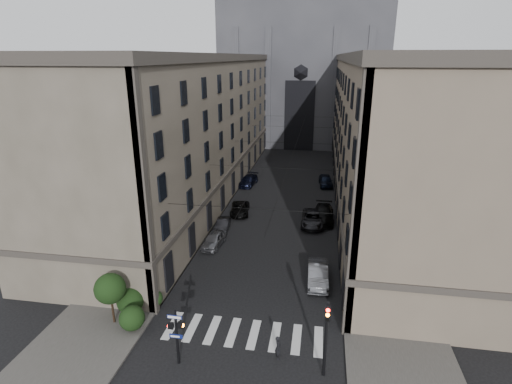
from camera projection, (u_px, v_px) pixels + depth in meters
The scene contains 19 objects.
sidewalk_left at pixel (214, 189), 58.70m from camera, with size 7.00×80.00×0.15m, color #383533.
sidewalk_right at pixel (361, 196), 55.43m from camera, with size 7.00×80.00×0.15m, color #383533.
zebra_crossing at pixel (243, 333), 28.14m from camera, with size 11.00×3.20×0.01m, color beige.
building_left at pixel (192, 125), 56.17m from camera, with size 13.60×60.60×18.85m.
building_right at pixel (390, 131), 51.98m from camera, with size 13.60×60.60×18.85m.
gothic_tower at pixel (304, 60), 87.72m from camera, with size 35.00×23.00×58.00m.
pedestrian_signal_left at pixel (176, 332), 24.68m from camera, with size 1.02×0.38×4.00m.
traffic_light_right at pixel (326, 331), 23.34m from camera, with size 0.34×0.50×5.20m.
shrub_cluster at pixel (125, 299), 28.93m from camera, with size 3.90×4.40×3.90m.
tram_wires at pixel (286, 143), 54.41m from camera, with size 14.00×60.00×0.43m.
car_left_near at pixel (214, 240), 40.85m from camera, with size 1.69×4.20×1.43m, color slate.
car_left_midnear at pixel (223, 225), 44.54m from camera, with size 1.35×3.88×1.28m, color black.
car_left_midfar at pixel (240, 209), 49.25m from camera, with size 2.20×4.77×1.33m, color black.
car_left_far at pixel (248, 181), 60.22m from camera, with size 2.03×5.01×1.45m, color black.
car_right_near at pixel (318, 274), 34.23m from camera, with size 1.70×4.86×1.60m, color slate.
car_right_midnear at pixel (313, 219), 46.00m from camera, with size 2.55×5.53×1.54m, color black.
car_right_midfar at pixel (324, 214), 47.13m from camera, with size 2.30×5.65×1.64m, color black.
car_right_far at pixel (326, 181), 59.98m from camera, with size 1.90×4.72×1.61m, color black.
pedestrian at pixel (278, 347), 25.60m from camera, with size 0.60×0.39×1.64m, color black.
Camera 1 is at (4.73, -17.96, 18.52)m, focal length 28.00 mm.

